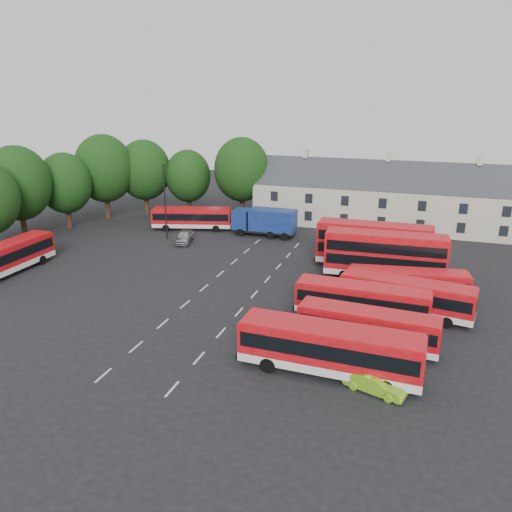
# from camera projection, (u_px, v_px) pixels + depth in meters

# --- Properties ---
(ground) EXTENTS (140.00, 140.00, 0.00)m
(ground) POSITION_uv_depth(u_px,v_px,m) (195.00, 296.00, 45.10)
(ground) COLOR black
(ground) RESTS_ON ground
(lane_markings) EXTENTS (5.15, 33.80, 0.01)m
(lane_markings) POSITION_uv_depth(u_px,v_px,m) (229.00, 291.00, 46.15)
(lane_markings) COLOR beige
(lane_markings) RESTS_ON ground
(treeline) EXTENTS (29.92, 32.59, 12.01)m
(treeline) POSITION_uv_depth(u_px,v_px,m) (114.00, 177.00, 66.66)
(treeline) COLOR black
(treeline) RESTS_ON ground
(terrace_houses) EXTENTS (35.70, 7.13, 10.06)m
(terrace_houses) POSITION_uv_depth(u_px,v_px,m) (385.00, 199.00, 66.67)
(terrace_houses) COLOR beige
(terrace_houses) RESTS_ON ground
(bus_row_a) EXTENTS (11.84, 3.07, 3.33)m
(bus_row_a) POSITION_uv_depth(u_px,v_px,m) (329.00, 346.00, 32.07)
(bus_row_a) COLOR silver
(bus_row_a) RESTS_ON ground
(bus_row_b) EXTENTS (10.07, 2.90, 2.81)m
(bus_row_b) POSITION_uv_depth(u_px,v_px,m) (368.00, 325.00, 35.65)
(bus_row_b) COLOR silver
(bus_row_b) RESTS_ON ground
(bus_row_c) EXTENTS (10.57, 2.67, 2.98)m
(bus_row_c) POSITION_uv_depth(u_px,v_px,m) (362.00, 299.00, 39.84)
(bus_row_c) COLOR silver
(bus_row_c) RESTS_ON ground
(bus_row_d) EXTENTS (10.90, 4.03, 3.01)m
(bus_row_d) POSITION_uv_depth(u_px,v_px,m) (406.00, 294.00, 40.81)
(bus_row_d) COLOR silver
(bus_row_d) RESTS_ON ground
(bus_row_e) EXTENTS (10.33, 3.86, 2.85)m
(bus_row_e) POSITION_uv_depth(u_px,v_px,m) (408.00, 283.00, 43.46)
(bus_row_e) COLOR silver
(bus_row_e) RESTS_ON ground
(bus_dd_south) EXTENTS (11.57, 3.18, 4.70)m
(bus_dd_south) POSITION_uv_depth(u_px,v_px,m) (385.00, 253.00, 48.20)
(bus_dd_south) COLOR silver
(bus_dd_south) RESTS_ON ground
(bus_dd_north) EXTENTS (11.63, 2.89, 4.75)m
(bus_dd_north) POSITION_uv_depth(u_px,v_px,m) (374.00, 243.00, 51.44)
(bus_dd_north) COLOR silver
(bus_dd_north) RESTS_ON ground
(bus_west) EXTENTS (2.67, 11.16, 3.15)m
(bus_west) POSITION_uv_depth(u_px,v_px,m) (5.00, 257.00, 49.77)
(bus_west) COLOR silver
(bus_west) RESTS_ON ground
(bus_north) EXTENTS (10.62, 5.01, 2.93)m
(bus_north) POSITION_uv_depth(u_px,v_px,m) (192.00, 217.00, 66.03)
(bus_north) COLOR silver
(bus_north) RESTS_ON ground
(box_truck) EXTENTS (8.07, 2.62, 3.52)m
(box_truck) POSITION_uv_depth(u_px,v_px,m) (265.00, 221.00, 63.05)
(box_truck) COLOR black
(box_truck) RESTS_ON ground
(silver_car) EXTENTS (2.83, 4.67, 1.49)m
(silver_car) POSITION_uv_depth(u_px,v_px,m) (184.00, 237.00, 60.71)
(silver_car) COLOR #A9ACB1
(silver_car) RESTS_ON ground
(lime_car) EXTENTS (4.05, 2.38, 1.26)m
(lime_car) POSITION_uv_depth(u_px,v_px,m) (375.00, 383.00, 30.53)
(lime_car) COLOR #84CD1F
(lime_car) RESTS_ON ground
(lamppost) EXTENTS (0.65, 0.32, 9.32)m
(lamppost) POSITION_uv_depth(u_px,v_px,m) (165.00, 200.00, 60.87)
(lamppost) COLOR black
(lamppost) RESTS_ON ground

